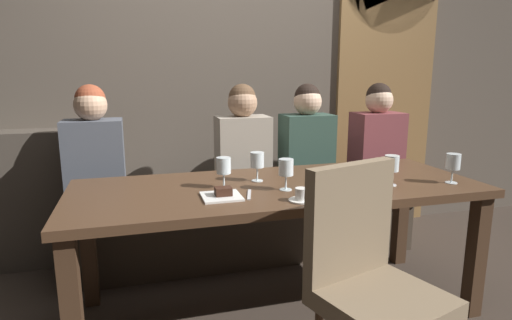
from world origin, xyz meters
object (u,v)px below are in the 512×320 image
at_px(diner_far_end, 307,143).
at_px(wine_glass_near_left, 392,164).
at_px(wine_glass_near_right, 453,163).
at_px(banquette_bench, 247,229).
at_px(diner_near_end, 377,140).
at_px(chair_near_side, 368,271).
at_px(dining_table, 278,200).
at_px(fork_on_table, 249,195).
at_px(wine_glass_end_right, 224,167).
at_px(espresso_cup, 301,196).
at_px(diner_redhead, 94,153).
at_px(dessert_plate, 222,195).
at_px(diner_bearded, 243,147).
at_px(wine_glass_center_front, 286,169).
at_px(wine_glass_center_back, 257,161).

height_order(diner_far_end, wine_glass_near_left, diner_far_end).
height_order(diner_far_end, wine_glass_near_right, diner_far_end).
distance_m(banquette_bench, diner_near_end, 1.18).
relative_size(chair_near_side, diner_near_end, 1.21).
relative_size(dining_table, fork_on_table, 12.94).
height_order(wine_glass_end_right, espresso_cup, wine_glass_end_right).
distance_m(diner_near_end, fork_on_table, 1.48).
relative_size(chair_near_side, diner_redhead, 1.20).
height_order(dining_table, fork_on_table, fork_on_table).
distance_m(dining_table, diner_redhead, 1.23).
bearing_deg(diner_far_end, dessert_plate, -132.72).
bearing_deg(diner_bearded, diner_redhead, 178.95).
bearing_deg(dessert_plate, chair_near_side, -50.24).
height_order(banquette_bench, diner_bearded, diner_bearded).
distance_m(diner_far_end, espresso_cup, 1.12).
bearing_deg(diner_near_end, banquette_bench, 178.85).
relative_size(espresso_cup, fork_on_table, 0.71).
bearing_deg(wine_glass_near_right, dining_table, 166.05).
relative_size(wine_glass_near_left, espresso_cup, 1.37).
distance_m(wine_glass_center_front, fork_on_table, 0.24).
bearing_deg(diner_redhead, diner_far_end, 0.30).
bearing_deg(chair_near_side, diner_bearded, 96.49).
relative_size(dining_table, wine_glass_center_front, 13.41).
relative_size(banquette_bench, wine_glass_near_left, 15.24).
bearing_deg(banquette_bench, wine_glass_near_right, -45.16).
bearing_deg(wine_glass_center_front, dining_table, 90.00).
xyz_separation_m(wine_glass_near_right, wine_glass_end_right, (-1.22, 0.24, -0.00)).
distance_m(wine_glass_center_back, espresso_cup, 0.44).
bearing_deg(diner_far_end, dining_table, -122.61).
bearing_deg(wine_glass_end_right, dessert_plate, -104.60).
bearing_deg(dining_table, wine_glass_near_left, -17.39).
height_order(diner_redhead, diner_near_end, diner_redhead).
bearing_deg(dining_table, chair_near_side, -79.65).
bearing_deg(fork_on_table, espresso_cup, -21.25).
bearing_deg(wine_glass_near_left, fork_on_table, 178.12).
relative_size(wine_glass_near_right, fork_on_table, 0.96).
xyz_separation_m(diner_redhead, wine_glass_center_front, (0.99, -0.82, 0.02)).
xyz_separation_m(espresso_cup, dessert_plate, (-0.35, 0.16, -0.01)).
relative_size(diner_redhead, diner_near_end, 1.01).
distance_m(diner_bearded, wine_glass_center_front, 0.80).
bearing_deg(wine_glass_center_front, wine_glass_near_right, -7.13).
bearing_deg(wine_glass_center_front, diner_far_end, 61.13).
bearing_deg(wine_glass_end_right, wine_glass_near_right, -11.18).
bearing_deg(diner_far_end, wine_glass_near_left, -82.37).
bearing_deg(wine_glass_near_right, chair_near_side, -148.02).
xyz_separation_m(wine_glass_end_right, dessert_plate, (-0.04, -0.17, -0.10)).
xyz_separation_m(diner_bearded, diner_near_end, (1.04, -0.01, -0.00)).
relative_size(diner_far_end, dessert_plate, 4.26).
xyz_separation_m(dessert_plate, fork_on_table, (0.14, -0.00, -0.01)).
bearing_deg(fork_on_table, wine_glass_center_front, 27.22).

